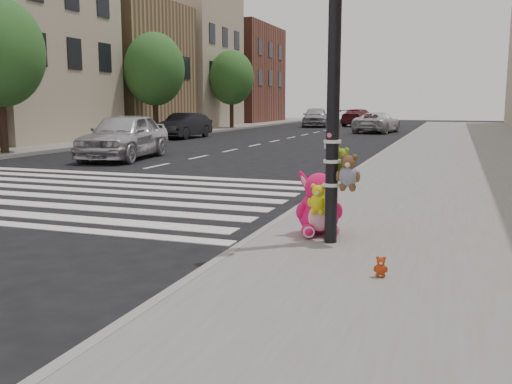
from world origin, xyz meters
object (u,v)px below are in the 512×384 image
at_px(pink_bunny, 319,208).
at_px(car_dark_far, 185,126).
at_px(signal_pole, 335,118).
at_px(car_white_near, 377,123).
at_px(red_teddy, 381,267).
at_px(car_silver_far, 124,136).

distance_m(pink_bunny, car_dark_far, 23.78).
distance_m(signal_pole, pink_bunny, 1.31).
xyz_separation_m(signal_pole, pink_bunny, (-0.27, 0.36, -1.23)).
height_order(signal_pole, car_white_near, signal_pole).
bearing_deg(red_teddy, car_silver_far, 123.90).
relative_size(signal_pole, car_dark_far, 0.97).
distance_m(pink_bunny, car_white_near, 29.76).
height_order(signal_pole, car_silver_far, signal_pole).
xyz_separation_m(signal_pole, car_dark_far, (-12.42, 20.80, -1.05)).
height_order(pink_bunny, car_silver_far, car_silver_far).
relative_size(pink_bunny, car_dark_far, 0.22).
xyz_separation_m(red_teddy, car_white_near, (-4.13, 31.27, 0.40)).
bearing_deg(car_white_near, red_teddy, 105.31).
bearing_deg(car_white_near, signal_pole, 104.17).
bearing_deg(car_dark_far, red_teddy, -58.34).
height_order(car_silver_far, car_dark_far, car_silver_far).
relative_size(signal_pole, red_teddy, 18.17).
relative_size(car_dark_far, car_white_near, 0.89).
height_order(pink_bunny, car_white_near, car_white_near).
distance_m(signal_pole, car_silver_far, 13.52).
bearing_deg(car_white_near, pink_bunny, 103.74).
height_order(signal_pole, red_teddy, signal_pole).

